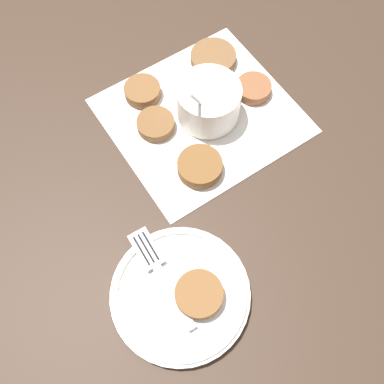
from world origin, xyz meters
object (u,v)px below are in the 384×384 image
sauce_bowl (209,103)px  serving_plate (180,294)px  fritter_on_plate (199,294)px  fork (157,267)px

sauce_bowl → serving_plate: size_ratio=0.64×
serving_plate → sauce_bowl: bearing=38.5°
fritter_on_plate → sauce_bowl: bearing=43.3°
serving_plate → fork: fork is taller
sauce_bowl → serving_plate: sauce_bowl is taller
fritter_on_plate → fork: (-0.02, 0.07, -0.01)m
serving_plate → fritter_on_plate: (0.02, -0.02, 0.02)m
sauce_bowl → fritter_on_plate: sauce_bowl is taller
fritter_on_plate → fork: bearing=103.0°
sauce_bowl → serving_plate: 0.30m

